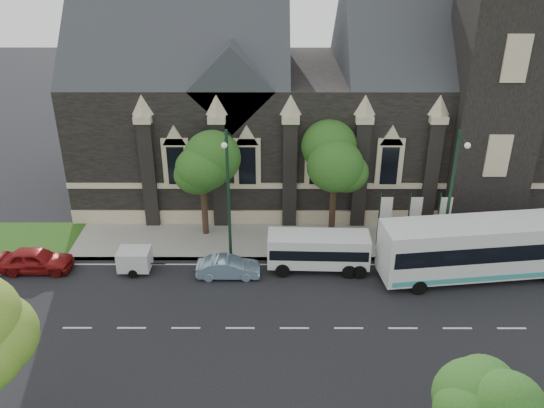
{
  "coord_description": "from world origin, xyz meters",
  "views": [
    {
      "loc": [
        -1.2,
        -24.7,
        19.9
      ],
      "look_at": [
        -1.25,
        6.0,
        4.68
      ],
      "focal_mm": 37.09,
      "sensor_mm": 36.0,
      "label": 1
    }
  ],
  "objects_px": {
    "sedan": "(228,267)",
    "car_far_red": "(36,260)",
    "banner_flag_center": "(413,215)",
    "tree_walk_right": "(338,158)",
    "tree_park_east": "(474,391)",
    "banner_flag_left": "(383,215)",
    "street_lamp_mid": "(228,190)",
    "street_lamp_near": "(452,190)",
    "tour_coach": "(487,247)",
    "box_trailer": "(135,259)",
    "tree_walk_left": "(205,159)",
    "banner_flag_right": "(442,215)",
    "shuttle_bus": "(319,249)"
  },
  "relations": [
    {
      "from": "tree_walk_right",
      "to": "street_lamp_near",
      "type": "relative_size",
      "value": 0.87
    },
    {
      "from": "banner_flag_left",
      "to": "tour_coach",
      "type": "distance_m",
      "value": 6.9
    },
    {
      "from": "tree_walk_right",
      "to": "tour_coach",
      "type": "xyz_separation_m",
      "value": [
        8.82,
        -5.52,
        -3.73
      ]
    },
    {
      "from": "street_lamp_near",
      "to": "tree_walk_right",
      "type": "bearing_deg",
      "value": 151.94
    },
    {
      "from": "banner_flag_left",
      "to": "banner_flag_right",
      "type": "xyz_separation_m",
      "value": [
        4.0,
        0.0,
        0.0
      ]
    },
    {
      "from": "banner_flag_center",
      "to": "sedan",
      "type": "xyz_separation_m",
      "value": [
        -12.29,
        -3.87,
        -1.73
      ]
    },
    {
      "from": "street_lamp_mid",
      "to": "banner_flag_center",
      "type": "height_order",
      "value": "street_lamp_mid"
    },
    {
      "from": "box_trailer",
      "to": "sedan",
      "type": "bearing_deg",
      "value": -4.83
    },
    {
      "from": "tour_coach",
      "to": "box_trailer",
      "type": "distance_m",
      "value": 22.07
    },
    {
      "from": "sedan",
      "to": "car_far_red",
      "type": "distance_m",
      "value": 12.35
    },
    {
      "from": "tour_coach",
      "to": "sedan",
      "type": "height_order",
      "value": "tour_coach"
    },
    {
      "from": "banner_flag_left",
      "to": "box_trailer",
      "type": "xyz_separation_m",
      "value": [
        -16.28,
        -3.29,
        -1.5
      ]
    },
    {
      "from": "tree_walk_right",
      "to": "banner_flag_left",
      "type": "xyz_separation_m",
      "value": [
        3.08,
        -1.71,
        -3.43
      ]
    },
    {
      "from": "banner_flag_center",
      "to": "tree_walk_right",
      "type": "bearing_deg",
      "value": 161.36
    },
    {
      "from": "tree_walk_left",
      "to": "shuttle_bus",
      "type": "relative_size",
      "value": 1.18
    },
    {
      "from": "tree_walk_left",
      "to": "banner_flag_right",
      "type": "relative_size",
      "value": 1.91
    },
    {
      "from": "street_lamp_mid",
      "to": "sedan",
      "type": "height_order",
      "value": "street_lamp_mid"
    },
    {
      "from": "banner_flag_center",
      "to": "shuttle_bus",
      "type": "relative_size",
      "value": 0.62
    },
    {
      "from": "box_trailer",
      "to": "sedan",
      "type": "distance_m",
      "value": 6.03
    },
    {
      "from": "shuttle_bus",
      "to": "box_trailer",
      "type": "bearing_deg",
      "value": -176.59
    },
    {
      "from": "tree_walk_right",
      "to": "banner_flag_left",
      "type": "height_order",
      "value": "tree_walk_right"
    },
    {
      "from": "banner_flag_right",
      "to": "banner_flag_left",
      "type": "bearing_deg",
      "value": 180.0
    },
    {
      "from": "street_lamp_near",
      "to": "car_far_red",
      "type": "height_order",
      "value": "street_lamp_near"
    },
    {
      "from": "tree_park_east",
      "to": "car_far_red",
      "type": "xyz_separation_m",
      "value": [
        -22.51,
        15.11,
        -3.83
      ]
    },
    {
      "from": "banner_flag_right",
      "to": "tour_coach",
      "type": "height_order",
      "value": "banner_flag_right"
    },
    {
      "from": "tree_park_east",
      "to": "tree_walk_left",
      "type": "bearing_deg",
      "value": 120.87
    },
    {
      "from": "banner_flag_left",
      "to": "street_lamp_mid",
      "type": "bearing_deg",
      "value": -169.5
    },
    {
      "from": "street_lamp_near",
      "to": "sedan",
      "type": "bearing_deg",
      "value": -172.03
    },
    {
      "from": "car_far_red",
      "to": "tree_park_east",
      "type": "bearing_deg",
      "value": -123.82
    },
    {
      "from": "tree_walk_right",
      "to": "banner_flag_right",
      "type": "height_order",
      "value": "tree_walk_right"
    },
    {
      "from": "tree_park_east",
      "to": "box_trailer",
      "type": "bearing_deg",
      "value": 137.08
    },
    {
      "from": "street_lamp_near",
      "to": "shuttle_bus",
      "type": "distance_m",
      "value": 9.1
    },
    {
      "from": "street_lamp_mid",
      "to": "car_far_red",
      "type": "relative_size",
      "value": 1.95
    },
    {
      "from": "street_lamp_mid",
      "to": "car_far_red",
      "type": "height_order",
      "value": "street_lamp_mid"
    },
    {
      "from": "tree_walk_right",
      "to": "banner_flag_center",
      "type": "xyz_separation_m",
      "value": [
        5.08,
        -1.71,
        -3.43
      ]
    },
    {
      "from": "car_far_red",
      "to": "banner_flag_left",
      "type": "bearing_deg",
      "value": -81.86
    },
    {
      "from": "tree_walk_left",
      "to": "street_lamp_near",
      "type": "height_order",
      "value": "street_lamp_near"
    },
    {
      "from": "banner_flag_center",
      "to": "tree_park_east",
      "type": "bearing_deg",
      "value": -96.57
    },
    {
      "from": "street_lamp_near",
      "to": "car_far_red",
      "type": "distance_m",
      "value": 26.72
    },
    {
      "from": "street_lamp_near",
      "to": "sedan",
      "type": "height_order",
      "value": "street_lamp_near"
    },
    {
      "from": "banner_flag_center",
      "to": "box_trailer",
      "type": "relative_size",
      "value": 1.37
    },
    {
      "from": "box_trailer",
      "to": "sedan",
      "type": "xyz_separation_m",
      "value": [
        6.0,
        -0.58,
        -0.23
      ]
    },
    {
      "from": "street_lamp_near",
      "to": "car_far_red",
      "type": "relative_size",
      "value": 1.95
    },
    {
      "from": "banner_flag_center",
      "to": "car_far_red",
      "type": "distance_m",
      "value": 24.88
    },
    {
      "from": "banner_flag_center",
      "to": "box_trailer",
      "type": "height_order",
      "value": "banner_flag_center"
    },
    {
      "from": "street_lamp_near",
      "to": "banner_flag_right",
      "type": "relative_size",
      "value": 2.25
    },
    {
      "from": "street_lamp_near",
      "to": "banner_flag_center",
      "type": "relative_size",
      "value": 2.25
    },
    {
      "from": "street_lamp_mid",
      "to": "box_trailer",
      "type": "xyz_separation_m",
      "value": [
        -6.0,
        -1.38,
        -4.23
      ]
    },
    {
      "from": "tree_walk_left",
      "to": "street_lamp_mid",
      "type": "bearing_deg",
      "value": -63.53
    },
    {
      "from": "tree_walk_right",
      "to": "sedan",
      "type": "bearing_deg",
      "value": -142.28
    }
  ]
}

